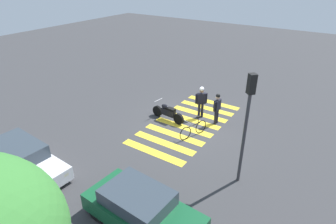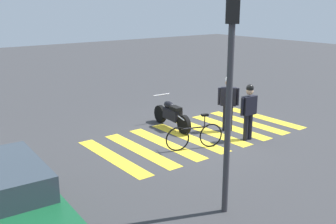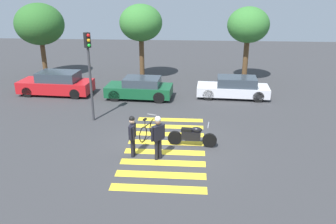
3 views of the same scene
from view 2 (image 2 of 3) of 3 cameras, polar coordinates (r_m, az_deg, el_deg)
The scene contains 8 objects.
ground_plane at distance 12.77m, azimuth 4.47°, elevation -3.24°, with size 60.00×60.00×0.00m, color #38383A.
police_motorcycle at distance 13.30m, azimuth 0.53°, elevation -0.41°, with size 2.09×0.62×1.02m.
leaning_bicycle at distance 11.44m, azimuth 3.81°, elevation -3.42°, with size 0.65×1.65×1.01m.
officer_on_foot at distance 13.04m, azimuth 8.58°, elevation 1.83°, with size 0.51×0.51×1.81m.
officer_by_motorcycle at distance 12.25m, azimuth 11.43°, elevation 0.51°, with size 0.23×0.65×1.72m.
crosswalk_stripes at distance 12.77m, azimuth 4.47°, elevation -3.23°, with size 3.31×6.75×0.01m.
car_green_compact at distance 7.85m, azimuth -22.56°, elevation -11.86°, with size 4.02×1.94×1.29m.
traffic_light_pole at distance 7.45m, azimuth 8.86°, elevation 6.51°, with size 0.34×0.34×4.39m.
Camera 2 is at (-8.96, 8.14, 4.06)m, focal length 42.85 mm.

